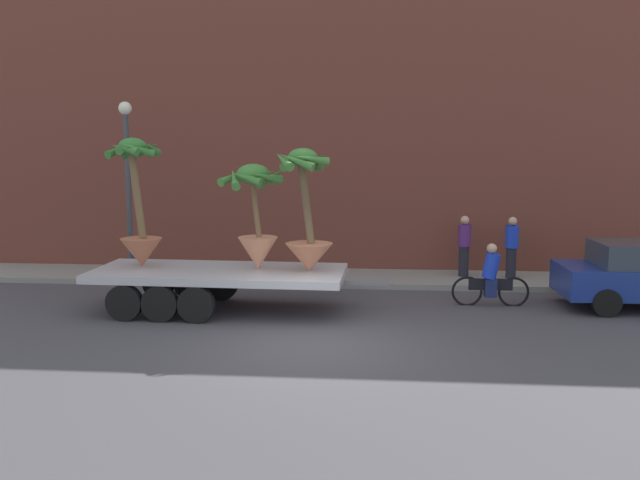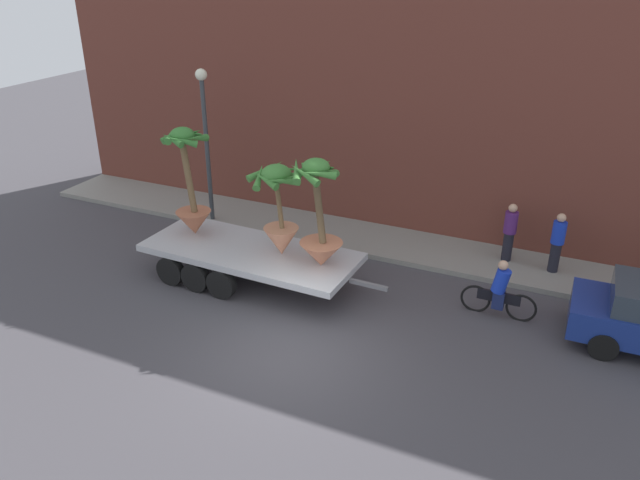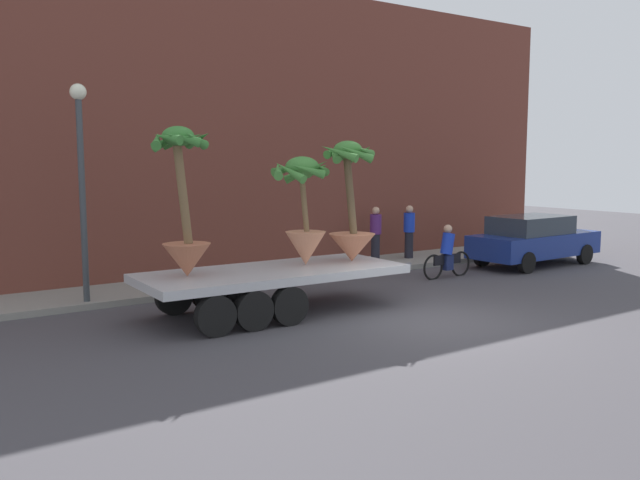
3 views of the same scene
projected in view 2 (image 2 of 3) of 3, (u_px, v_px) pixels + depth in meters
name	position (u px, v px, depth m)	size (l,w,h in m)	color
ground_plane	(290.00, 351.00, 13.97)	(60.00, 60.00, 0.00)	#423F44
sidewalk	(382.00, 242.00, 18.95)	(24.00, 2.20, 0.15)	gray
building_facade	(406.00, 96.00, 18.59)	(24.00, 1.20, 8.36)	brown
flatbed_trailer	(242.00, 254.00, 16.64)	(6.82, 2.48, 0.98)	#B7BABF
potted_palm_rear	(280.00, 212.00, 15.69)	(1.64, 1.54, 2.42)	tan
potted_palm_middle	(190.00, 190.00, 16.81)	(1.28, 1.29, 3.01)	#B26647
potted_palm_front	(319.00, 225.00, 15.14)	(1.39, 1.25, 2.78)	#C17251
cyclist	(500.00, 292.00, 15.03)	(1.84, 0.34, 1.54)	black
pedestrian_near_gate	(510.00, 231.00, 17.32)	(0.36, 0.36, 1.71)	black
pedestrian_far_left	(557.00, 242.00, 16.71)	(0.36, 0.36, 1.71)	black
street_lamp	(205.00, 127.00, 19.06)	(0.36, 0.36, 4.83)	#383D42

